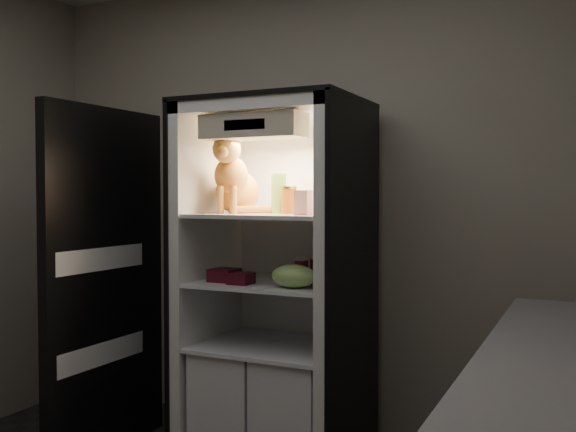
# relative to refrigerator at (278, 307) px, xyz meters

# --- Properties ---
(room_shell) EXTENTS (3.60, 3.60, 3.60)m
(room_shell) POSITION_rel_refrigerator_xyz_m (0.00, -1.38, 0.83)
(room_shell) COLOR white
(room_shell) RESTS_ON floor
(refrigerator) EXTENTS (0.90, 0.72, 1.88)m
(refrigerator) POSITION_rel_refrigerator_xyz_m (0.00, 0.00, 0.00)
(refrigerator) COLOR white
(refrigerator) RESTS_ON floor
(fridge_door) EXTENTS (0.07, 0.87, 1.85)m
(fridge_door) POSITION_rel_refrigerator_xyz_m (-0.85, -0.37, 0.12)
(fridge_door) COLOR black
(fridge_door) RESTS_ON floor
(tabby_cat) EXTENTS (0.39, 0.43, 0.44)m
(tabby_cat) POSITION_rel_refrigerator_xyz_m (-0.22, -0.08, 0.66)
(tabby_cat) COLOR #BB6918
(tabby_cat) RESTS_ON refrigerator
(parmesan_shaker) EXTENTS (0.08, 0.08, 0.21)m
(parmesan_shaker) POSITION_rel_refrigerator_xyz_m (0.01, -0.02, 0.60)
(parmesan_shaker) COLOR green
(parmesan_shaker) RESTS_ON refrigerator
(mayo_tub) EXTENTS (0.08, 0.08, 0.11)m
(mayo_tub) POSITION_rel_refrigerator_xyz_m (0.10, 0.11, 0.56)
(mayo_tub) COLOR white
(mayo_tub) RESTS_ON refrigerator
(salsa_jar) EXTENTS (0.08, 0.08, 0.14)m
(salsa_jar) POSITION_rel_refrigerator_xyz_m (0.10, -0.07, 0.57)
(salsa_jar) COLOR maroon
(salsa_jar) RESTS_ON refrigerator
(pepper_jar) EXTENTS (0.11, 0.11, 0.19)m
(pepper_jar) POSITION_rel_refrigerator_xyz_m (0.28, 0.01, 0.59)
(pepper_jar) COLOR maroon
(pepper_jar) RESTS_ON refrigerator
(cream_carton) EXTENTS (0.07, 0.07, 0.12)m
(cream_carton) POSITION_rel_refrigerator_xyz_m (0.23, -0.19, 0.56)
(cream_carton) COLOR white
(cream_carton) RESTS_ON refrigerator
(soda_can_a) EXTENTS (0.07, 0.07, 0.14)m
(soda_can_a) POSITION_rel_refrigerator_xyz_m (0.22, 0.07, 0.22)
(soda_can_a) COLOR black
(soda_can_a) RESTS_ON refrigerator
(soda_can_b) EXTENTS (0.07, 0.07, 0.13)m
(soda_can_b) POSITION_rel_refrigerator_xyz_m (0.24, -0.05, 0.21)
(soda_can_b) COLOR black
(soda_can_b) RESTS_ON refrigerator
(soda_can_c) EXTENTS (0.07, 0.07, 0.13)m
(soda_can_c) POSITION_rel_refrigerator_xyz_m (0.20, -0.14, 0.21)
(soda_can_c) COLOR black
(soda_can_c) RESTS_ON refrigerator
(condiment_jar) EXTENTS (0.06, 0.06, 0.08)m
(condiment_jar) POSITION_rel_refrigerator_xyz_m (0.04, -0.00, 0.19)
(condiment_jar) COLOR brown
(condiment_jar) RESTS_ON refrigerator
(grape_bag) EXTENTS (0.23, 0.16, 0.11)m
(grape_bag) POSITION_rel_refrigerator_xyz_m (0.20, -0.24, 0.20)
(grape_bag) COLOR #92C059
(grape_bag) RESTS_ON refrigerator
(berry_box_left) EXTENTS (0.13, 0.13, 0.07)m
(berry_box_left) POSITION_rel_refrigerator_xyz_m (-0.21, -0.20, 0.18)
(berry_box_left) COLOR #530D19
(berry_box_left) RESTS_ON refrigerator
(berry_box_right) EXTENTS (0.11, 0.11, 0.06)m
(berry_box_right) POSITION_rel_refrigerator_xyz_m (-0.09, -0.25, 0.18)
(berry_box_right) COLOR #530D19
(berry_box_right) RESTS_ON refrigerator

